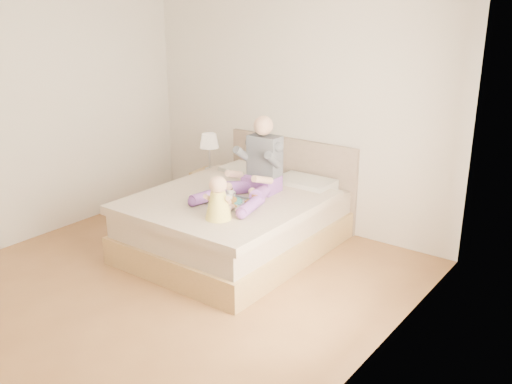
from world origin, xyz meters
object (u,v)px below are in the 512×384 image
Objects in this scene: bed at (239,219)px; adult at (255,172)px; nightstand at (211,191)px; baby at (219,201)px; tray at (236,202)px.

adult is (0.16, 0.06, 0.53)m from bed.
nightstand is at bearing 145.18° from bed.
baby reaches higher than nightstand.
baby is at bearing -81.60° from adult.
nightstand is 1.45m from adult.
tray is (1.20, -1.00, 0.39)m from nightstand.
nightstand is at bearing 132.29° from tray.
tray is 0.41m from baby.
tray is at bearing -56.31° from bed.
baby reaches higher than tray.
tray is 1.22× the size of baby.
adult reaches higher than nightstand.
bed is 4.44× the size of nightstand.
nightstand is 0.50× the size of adult.
adult is (1.16, -0.63, 0.60)m from nightstand.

